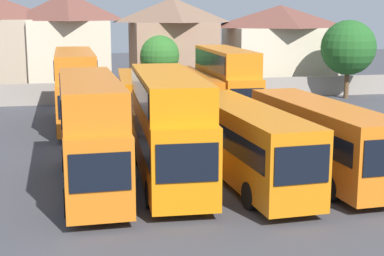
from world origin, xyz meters
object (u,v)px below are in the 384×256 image
house_terrace_right (173,45)px  house_terrace_centre (69,43)px  bus_3 (245,139)px  bus_6 (138,96)px  bus_5 (75,84)px  bus_4 (320,135)px  bus_2 (168,122)px  bus_1 (91,128)px  bus_8 (226,80)px  bus_7 (188,94)px  tree_behind_wall (348,48)px  house_terrace_far_right (280,47)px  tree_right_of_lot (159,56)px

house_terrace_right → house_terrace_centre: bearing=176.2°
bus_3 → bus_6: bearing=-171.7°
bus_5 → bus_4: bearing=35.6°
bus_6 → bus_2: bearing=2.5°
bus_3 → bus_4: (3.68, 0.08, 0.00)m
bus_1 → bus_8: bearing=145.2°
bus_7 → house_terrace_right: 15.99m
house_terrace_centre → bus_8: bearing=-56.5°
bus_4 → bus_7: (-2.99, 15.15, -0.02)m
bus_4 → tree_behind_wall: 27.13m
bus_3 → house_terrace_far_right: bearing=153.9°
bus_6 → bus_7: 3.56m
house_terrace_centre → house_terrace_right: (9.78, -0.64, -0.24)m
bus_5 → bus_2: bearing=14.8°
bus_4 → house_terrace_centre: (-10.80, 31.45, 2.85)m
bus_1 → bus_6: bearing=164.8°
bus_3 → tree_right_of_lot: tree_right_of_lot is taller
bus_4 → house_terrace_far_right: bearing=159.9°
bus_7 → bus_1: bearing=-25.3°
house_terrace_right → house_terrace_far_right: 10.92m
bus_1 → house_terrace_far_right: (20.42, 30.53, 1.51)m
bus_2 → bus_8: 16.11m
bus_1 → tree_behind_wall: tree_behind_wall is taller
bus_2 → bus_6: size_ratio=1.05×
bus_1 → bus_7: 16.64m
tree_right_of_lot → tree_behind_wall: bearing=-15.4°
bus_1 → bus_5: size_ratio=0.93×
bus_5 → bus_8: (10.58, 0.05, 0.01)m
bus_8 → house_terrace_centre: house_terrace_centre is taller
tree_behind_wall → house_terrace_far_right: bearing=115.8°
bus_4 → house_terrace_centre: size_ratio=1.20×
house_terrace_centre → house_terrace_far_right: size_ratio=0.89×
bus_6 → house_terrace_far_right: 22.89m
house_terrace_centre → house_terrace_far_right: 20.71m
bus_6 → tree_right_of_lot: bearing=168.3°
bus_6 → house_terrace_centre: bearing=-160.9°
house_terrace_far_right → tree_right_of_lot: 13.09m
house_terrace_far_right → bus_7: bearing=-129.3°
bus_4 → house_terrace_far_right: (9.89, 30.87, 2.28)m
bus_4 → bus_1: bearing=-94.2°
bus_8 → tree_right_of_lot: size_ratio=1.96×
bus_1 → bus_3: (6.84, -0.42, -0.76)m
tree_behind_wall → tree_right_of_lot: (-16.35, 4.50, -0.76)m
bus_5 → bus_6: (4.20, -0.18, -0.93)m
tree_behind_wall → house_terrace_centre: bearing=161.7°
bus_3 → tree_right_of_lot: bearing=175.9°
bus_2 → bus_8: size_ratio=1.02×
bus_2 → bus_4: (7.04, -0.78, -0.80)m
bus_5 → house_terrace_right: (9.72, 15.50, 1.74)m
bus_6 → house_terrace_far_right: house_terrace_far_right is taller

